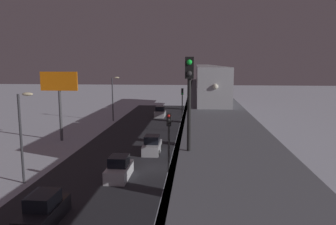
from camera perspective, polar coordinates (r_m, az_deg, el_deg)
The scene contains 14 objects.
ground_plane at distance 31.95m, azimuth -2.17°, elevation -9.57°, with size 240.00×240.00×0.00m, color silver.
avenue_asphalt at distance 32.72m, azimuth -9.65°, elevation -9.24°, with size 11.00×92.78×0.01m, color #28282D.
elevated_railway at distance 30.50m, azimuth 7.59°, elevation -0.09°, with size 5.00×92.78×6.23m.
subway_train at distance 54.22m, azimuth 6.56°, elevation 6.49°, with size 2.94×55.47×3.40m.
rail_signal at distance 13.73m, azimuth 3.73°, elevation 4.36°, with size 0.36×0.41×4.00m.
sedan_silver at distance 36.85m, azimuth -2.79°, elevation -5.83°, with size 1.91×4.01×1.97m.
sedan_silver_2 at distance 61.40m, azimuth -1.37°, elevation 0.03°, with size 1.80×4.39×1.97m.
sedan_black at distance 22.71m, azimuth -20.88°, elevation -15.81°, with size 1.80×4.48×1.97m.
sedan_white at distance 29.29m, azimuth -8.53°, elevation -9.73°, with size 1.80×4.05×1.97m.
traffic_light_near at distance 23.80m, azimuth 0.15°, elevation -5.42°, with size 0.32×0.44×6.40m.
traffic_light_mid at distance 46.95m, azimuth 2.50°, elevation 1.55°, with size 0.32×0.44×6.40m.
commercial_billboard at distance 43.90m, azimuth -18.45°, elevation 4.07°, with size 4.80×0.36×8.90m.
street_lamp_near at distance 29.25m, azimuth -24.01°, elevation -2.29°, with size 1.35×0.44×7.65m.
street_lamp_far at distance 57.12m, azimuth -9.45°, elevation 3.32°, with size 1.35×0.44×7.65m.
Camera 1 is at (-3.75, 30.12, 9.97)m, focal length 34.92 mm.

